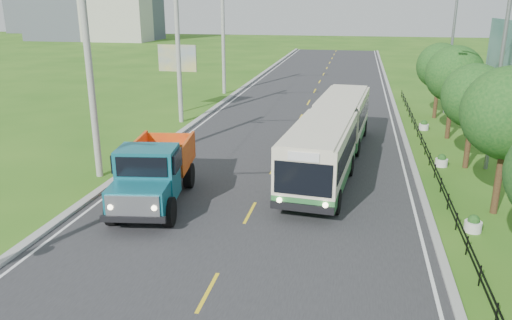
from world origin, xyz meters
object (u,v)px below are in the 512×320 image
(streetlight_mid, at_px, (496,74))
(planter_mid, at_px, (441,161))
(tree_fourth, at_px, (475,99))
(billboard_left, at_px, (178,63))
(billboard_right, at_px, (501,54))
(planter_far, at_px, (424,126))
(bus, at_px, (332,132))
(dump_truck, at_px, (154,169))
(pole_near, at_px, (90,73))
(tree_fifth, at_px, (455,77))
(tree_back, at_px, (440,68))
(tree_third, at_px, (509,117))
(planter_near, at_px, (473,224))
(pole_mid, at_px, (179,50))
(streetlight_far, at_px, (449,49))
(pole_far, at_px, (224,38))

(streetlight_mid, relative_size, planter_mid, 13.54)
(tree_fourth, distance_m, billboard_left, 21.72)
(streetlight_mid, bearing_deg, billboard_right, 74.56)
(billboard_right, bearing_deg, billboard_left, 169.60)
(tree_fourth, height_order, planter_far, tree_fourth)
(billboard_right, height_order, bus, billboard_right)
(dump_truck, bearing_deg, planter_mid, 22.64)
(pole_near, bearing_deg, bus, 20.05)
(tree_fifth, relative_size, streetlight_mid, 0.64)
(tree_fifth, relative_size, billboard_left, 1.12)
(bus, bearing_deg, tree_back, 67.00)
(tree_third, height_order, planter_far, tree_third)
(planter_near, bearing_deg, tree_fifth, 84.92)
(planter_far, bearing_deg, pole_near, -142.37)
(tree_back, relative_size, streetlight_mid, 0.61)
(planter_mid, bearing_deg, dump_truck, -148.87)
(pole_mid, relative_size, streetlight_mid, 1.10)
(streetlight_far, xyz_separation_m, planter_far, (-2.04, -6.00, -4.62))
(tree_fifth, bearing_deg, planter_far, 124.05)
(tree_back, distance_m, billboard_left, 19.48)
(dump_truck, bearing_deg, tree_back, 46.23)
(tree_fifth, relative_size, streetlight_far, 0.64)
(pole_near, distance_m, tree_third, 18.17)
(tree_back, distance_m, bus, 14.93)
(tree_back, xyz_separation_m, bus, (-6.97, -13.07, -1.85))
(streetlight_mid, xyz_separation_m, planter_far, (-2.04, 8.00, -4.62))
(pole_mid, height_order, tree_back, pole_mid)
(tree_fifth, xyz_separation_m, streetlight_far, (0.79, 7.86, 1.05))
(streetlight_mid, relative_size, planter_far, 13.54)
(tree_fifth, distance_m, streetlight_far, 7.97)
(billboard_right, bearing_deg, dump_truck, -140.24)
(planter_mid, xyz_separation_m, billboard_right, (3.70, 6.00, 5.06))
(tree_fifth, distance_m, bus, 10.14)
(streetlight_mid, distance_m, planter_near, 9.46)
(pole_far, xyz_separation_m, dump_truck, (4.05, -26.74, -3.55))
(tree_fifth, height_order, streetlight_far, streetlight_far)
(pole_near, distance_m, tree_fourth, 18.89)
(pole_far, relative_size, streetlight_far, 1.10)
(tree_third, height_order, billboard_right, billboard_right)
(streetlight_far, xyz_separation_m, planter_near, (-2.04, -22.00, -4.62))
(pole_near, xyz_separation_m, streetlight_mid, (18.90, 5.00, -0.19))
(pole_mid, xyz_separation_m, pole_far, (0.00, 12.00, 0.00))
(tree_fourth, distance_m, streetlight_mid, 1.54)
(billboard_left, bearing_deg, pole_mid, -67.58)
(pole_mid, bearing_deg, pole_near, -90.00)
(streetlight_mid, distance_m, planter_far, 9.46)
(tree_fourth, bearing_deg, billboard_right, 67.36)
(tree_fifth, xyz_separation_m, planter_far, (-1.26, 1.86, -3.57))
(planter_mid, xyz_separation_m, billboard_left, (-18.10, 10.00, 3.58))
(billboard_right, relative_size, dump_truck, 1.08)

